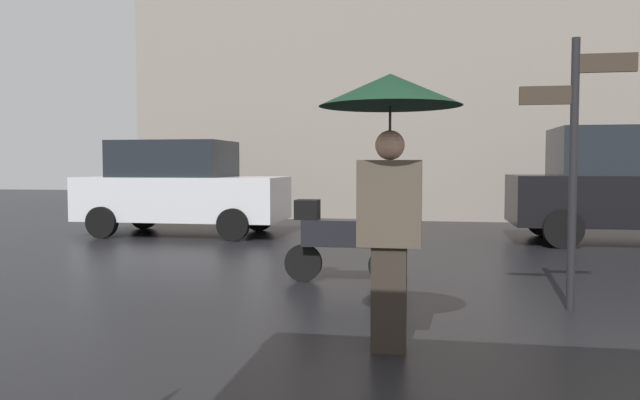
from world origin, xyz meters
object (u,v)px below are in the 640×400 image
pedestrian_with_umbrella (390,131)px  street_signpost (574,145)px  parked_car_right (631,185)px  parked_car_left (181,187)px  parked_scooter (341,237)px

pedestrian_with_umbrella → street_signpost: size_ratio=0.80×
parked_car_right → street_signpost: bearing=53.7°
street_signpost → pedestrian_with_umbrella: bearing=-135.2°
pedestrian_with_umbrella → parked_car_left: 8.80m
pedestrian_with_umbrella → parked_car_left: bearing=139.7°
parked_car_right → pedestrian_with_umbrella: bearing=47.1°
parked_car_left → parked_scooter: bearing=124.9°
parked_car_left → parked_car_right: size_ratio=0.95×
parked_scooter → parked_car_left: bearing=131.4°
parked_scooter → street_signpost: (2.44, -1.02, 1.07)m
pedestrian_with_umbrella → parked_car_right: bearing=79.0°
parked_scooter → parked_car_right: size_ratio=0.34×
pedestrian_with_umbrella → street_signpost: 2.38m
pedestrian_with_umbrella → parked_car_left: pedestrian_with_umbrella is taller
parked_scooter → parked_car_left: 6.17m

